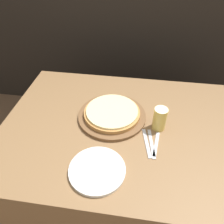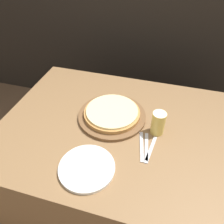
% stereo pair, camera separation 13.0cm
% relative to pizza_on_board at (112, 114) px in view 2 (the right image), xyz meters
% --- Properties ---
extents(ground_plane, '(12.00, 12.00, 0.00)m').
position_rel_pizza_on_board_xyz_m(ground_plane, '(0.08, -0.06, -0.75)').
color(ground_plane, brown).
extents(dining_table, '(1.42, 1.04, 0.73)m').
position_rel_pizza_on_board_xyz_m(dining_table, '(0.08, -0.06, -0.39)').
color(dining_table, olive).
rests_on(dining_table, ground_plane).
extents(pizza_on_board, '(0.41, 0.41, 0.06)m').
position_rel_pizza_on_board_xyz_m(pizza_on_board, '(0.00, 0.00, 0.00)').
color(pizza_on_board, brown).
rests_on(pizza_on_board, dining_table).
extents(beer_glass, '(0.08, 0.08, 0.14)m').
position_rel_pizza_on_board_xyz_m(beer_glass, '(0.28, -0.05, 0.05)').
color(beer_glass, '#E5C65B').
rests_on(beer_glass, dining_table).
extents(dinner_plate, '(0.27, 0.27, 0.02)m').
position_rel_pizza_on_board_xyz_m(dinner_plate, '(-0.01, -0.39, -0.02)').
color(dinner_plate, white).
rests_on(dinner_plate, dining_table).
extents(fork, '(0.06, 0.20, 0.00)m').
position_rel_pizza_on_board_xyz_m(fork, '(0.21, -0.18, -0.02)').
color(fork, silver).
rests_on(fork, dining_table).
extents(dinner_knife, '(0.05, 0.20, 0.00)m').
position_rel_pizza_on_board_xyz_m(dinner_knife, '(0.24, -0.18, -0.02)').
color(dinner_knife, silver).
rests_on(dinner_knife, dining_table).
extents(spoon, '(0.04, 0.17, 0.00)m').
position_rel_pizza_on_board_xyz_m(spoon, '(0.26, -0.18, -0.02)').
color(spoon, silver).
rests_on(spoon, dining_table).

